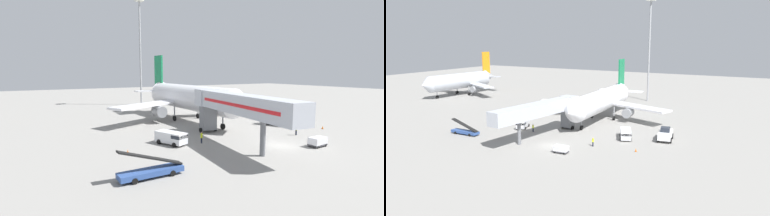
# 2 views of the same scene
# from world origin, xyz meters

# --- Properties ---
(ground_plane) EXTENTS (300.00, 300.00, 0.00)m
(ground_plane) POSITION_xyz_m (0.00, 0.00, 0.00)
(ground_plane) COLOR gray
(airplane_at_gate) EXTENTS (34.99, 36.42, 14.46)m
(airplane_at_gate) POSITION_xyz_m (-1.05, 25.17, 4.94)
(airplane_at_gate) COLOR silver
(airplane_at_gate) RESTS_ON ground
(jet_bridge) EXTENTS (6.14, 24.12, 7.44)m
(jet_bridge) POSITION_xyz_m (-4.97, 4.39, 5.68)
(jet_bridge) COLOR #B2B7C1
(jet_bridge) RESTS_ON ground
(pushback_tug) EXTENTS (3.54, 5.81, 2.79)m
(pushback_tug) POSITION_xyz_m (18.25, 14.17, 1.30)
(pushback_tug) COLOR white
(pushback_tug) RESTS_ON ground
(belt_loader_truck) EXTENTS (6.75, 1.92, 3.20)m
(belt_loader_truck) POSITION_xyz_m (-20.56, -2.01, 0.76)
(belt_loader_truck) COLOR #2D4C8E
(belt_loader_truck) RESTS_ON ground
(service_van_rear_left) EXTENTS (4.03, 5.65, 1.89)m
(service_van_rear_left) POSITION_xyz_m (10.82, 11.41, 1.10)
(service_van_rear_left) COLOR silver
(service_van_rear_left) RESTS_ON ground
(service_van_far_right) EXTENTS (3.61, 5.20, 1.84)m
(service_van_far_right) POSITION_xyz_m (-13.18, 8.41, 1.07)
(service_van_far_right) COLOR silver
(service_van_far_right) RESTS_ON ground
(baggage_cart_outer_right) EXTENTS (2.70, 1.64, 1.35)m
(baggage_cart_outer_right) POSITION_xyz_m (4.08, -2.95, 0.76)
(baggage_cart_outer_right) COLOR #38383D
(baggage_cart_outer_right) RESTS_ON ground
(ground_crew_worker_foreground) EXTENTS (0.40, 0.40, 1.73)m
(ground_crew_worker_foreground) POSITION_xyz_m (-9.09, 6.80, 0.91)
(ground_crew_worker_foreground) COLOR #1E2333
(ground_crew_worker_foreground) RESTS_ON ground
(ground_crew_worker_midground) EXTENTS (0.46, 0.46, 1.79)m
(ground_crew_worker_midground) POSITION_xyz_m (7.33, 3.42, 0.95)
(ground_crew_worker_midground) COLOR #1E2333
(ground_crew_worker_midground) RESTS_ON ground
(safety_cone_alpha) EXTENTS (0.41, 0.41, 0.64)m
(safety_cone_alpha) POSITION_xyz_m (-20.24, 6.72, 0.31)
(safety_cone_alpha) COLOR black
(safety_cone_alpha) RESTS_ON ground
(safety_cone_bravo) EXTENTS (0.39, 0.39, 0.60)m
(safety_cone_bravo) POSITION_xyz_m (15.62, 4.33, 0.30)
(safety_cone_bravo) COLOR black
(safety_cone_bravo) RESTS_ON ground
(airplane_background) EXTENTS (32.41, 32.01, 14.95)m
(airplane_background) POSITION_xyz_m (-62.80, 37.54, 5.06)
(airplane_background) COLOR #B7BCC6
(airplane_background) RESTS_ON ground
(apron_light_mast) EXTENTS (2.40, 2.40, 32.67)m
(apron_light_mast) POSITION_xyz_m (0.16, 57.53, 21.83)
(apron_light_mast) COLOR #93969B
(apron_light_mast) RESTS_ON ground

